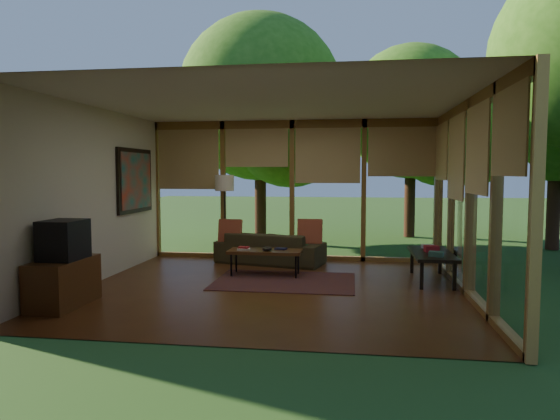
% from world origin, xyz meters
% --- Properties ---
extents(floor, '(5.50, 5.50, 0.00)m').
position_xyz_m(floor, '(0.00, 0.00, 0.00)').
color(floor, brown).
rests_on(floor, ground).
extents(ceiling, '(5.50, 5.50, 0.00)m').
position_xyz_m(ceiling, '(0.00, 0.00, 2.70)').
color(ceiling, silver).
rests_on(ceiling, ground).
extents(wall_left, '(0.04, 5.00, 2.70)m').
position_xyz_m(wall_left, '(-2.75, 0.00, 1.35)').
color(wall_left, beige).
rests_on(wall_left, ground).
extents(wall_front, '(5.50, 0.04, 2.70)m').
position_xyz_m(wall_front, '(0.00, -2.50, 1.35)').
color(wall_front, beige).
rests_on(wall_front, ground).
extents(window_wall_back, '(5.50, 0.12, 2.70)m').
position_xyz_m(window_wall_back, '(0.00, 2.50, 1.35)').
color(window_wall_back, olive).
rests_on(window_wall_back, ground).
extents(window_wall_right, '(0.12, 5.00, 2.70)m').
position_xyz_m(window_wall_right, '(2.75, 0.00, 1.35)').
color(window_wall_right, olive).
rests_on(window_wall_right, ground).
extents(tree_nw, '(4.01, 4.01, 5.51)m').
position_xyz_m(tree_nw, '(-1.08, 4.98, 3.50)').
color(tree_nw, '#3E2116').
rests_on(tree_nw, ground).
extents(tree_ne, '(3.49, 3.49, 5.02)m').
position_xyz_m(tree_ne, '(2.66, 6.44, 3.27)').
color(tree_ne, '#3E2116').
rests_on(tree_ne, ground).
extents(tree_far, '(2.97, 2.97, 4.47)m').
position_xyz_m(tree_far, '(5.55, 4.57, 2.97)').
color(tree_far, '#3E2116').
rests_on(tree_far, ground).
extents(rug, '(2.17, 1.53, 0.01)m').
position_xyz_m(rug, '(0.13, 0.49, 0.01)').
color(rug, '#883913').
rests_on(rug, floor).
extents(sofa, '(2.11, 1.21, 0.58)m').
position_xyz_m(sofa, '(-0.35, 2.00, 0.29)').
color(sofa, '#3C361E').
rests_on(sofa, floor).
extents(pillow_left, '(0.43, 0.23, 0.45)m').
position_xyz_m(pillow_left, '(-1.10, 1.95, 0.59)').
color(pillow_left, maroon).
rests_on(pillow_left, sofa).
extents(pillow_right, '(0.45, 0.24, 0.47)m').
position_xyz_m(pillow_right, '(0.40, 1.95, 0.61)').
color(pillow_right, maroon).
rests_on(pillow_right, sofa).
extents(ct_book_lower, '(0.23, 0.18, 0.03)m').
position_xyz_m(ct_book_lower, '(-0.60, 0.84, 0.44)').
color(ct_book_lower, beige).
rests_on(ct_book_lower, coffee_table).
extents(ct_book_upper, '(0.18, 0.15, 0.03)m').
position_xyz_m(ct_book_upper, '(-0.60, 0.84, 0.47)').
color(ct_book_upper, maroon).
rests_on(ct_book_upper, coffee_table).
extents(ct_book_side, '(0.21, 0.17, 0.03)m').
position_xyz_m(ct_book_side, '(-0.00, 0.97, 0.44)').
color(ct_book_side, black).
rests_on(ct_book_side, coffee_table).
extents(ct_bowl, '(0.16, 0.16, 0.07)m').
position_xyz_m(ct_bowl, '(-0.20, 0.79, 0.46)').
color(ct_bowl, black).
rests_on(ct_bowl, coffee_table).
extents(media_cabinet, '(0.50, 1.00, 0.60)m').
position_xyz_m(media_cabinet, '(-2.47, -1.32, 0.30)').
color(media_cabinet, '#553117').
rests_on(media_cabinet, floor).
extents(television, '(0.45, 0.55, 0.50)m').
position_xyz_m(television, '(-2.45, -1.32, 0.85)').
color(television, black).
rests_on(television, media_cabinet).
extents(console_book_a, '(0.24, 0.20, 0.07)m').
position_xyz_m(console_book_a, '(2.40, 0.45, 0.49)').
color(console_book_a, '#365F4E').
rests_on(console_book_a, side_console).
extents(console_book_b, '(0.23, 0.18, 0.10)m').
position_xyz_m(console_book_b, '(2.40, 0.90, 0.50)').
color(console_book_b, maroon).
rests_on(console_book_b, side_console).
extents(console_book_c, '(0.22, 0.16, 0.06)m').
position_xyz_m(console_book_c, '(2.40, 1.30, 0.48)').
color(console_book_c, beige).
rests_on(console_book_c, side_console).
extents(floor_lamp, '(0.36, 0.36, 1.65)m').
position_xyz_m(floor_lamp, '(-1.24, 2.09, 1.41)').
color(floor_lamp, black).
rests_on(floor_lamp, floor).
extents(coffee_table, '(1.20, 0.50, 0.43)m').
position_xyz_m(coffee_table, '(-0.25, 0.89, 0.39)').
color(coffee_table, '#553117').
rests_on(coffee_table, floor).
extents(side_console, '(0.60, 1.40, 0.46)m').
position_xyz_m(side_console, '(2.40, 0.85, 0.41)').
color(side_console, black).
rests_on(side_console, floor).
extents(wall_painting, '(0.06, 1.35, 1.15)m').
position_xyz_m(wall_painting, '(-2.71, 1.40, 1.55)').
color(wall_painting, black).
rests_on(wall_painting, wall_left).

